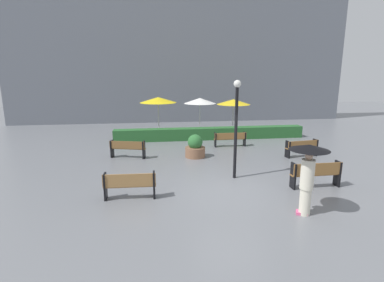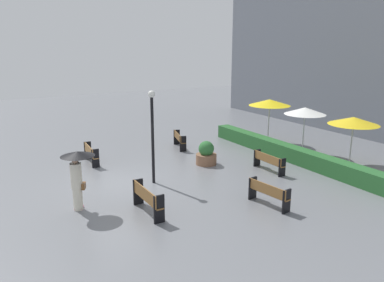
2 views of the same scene
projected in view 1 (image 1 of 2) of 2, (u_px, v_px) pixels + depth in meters
The scene contains 14 objects.
ground_plane at pixel (229, 191), 10.51m from camera, with size 60.00×60.00×0.00m, color slate.
bench_far_left at pixel (128, 148), 14.49m from camera, with size 1.74×0.78×0.85m.
bench_back_row at pixel (230, 138), 16.78m from camera, with size 1.81×0.36×0.80m.
bench_far_right at pixel (302, 147), 14.71m from camera, with size 1.70×0.58×0.83m.
bench_near_left at pixel (130, 184), 9.73m from camera, with size 1.70×0.41×0.88m.
bench_near_right at pixel (316, 173), 10.70m from camera, with size 1.83×0.38×0.94m.
pedestrian_with_umbrella at pixel (308, 167), 8.49m from camera, with size 1.13×1.13×2.07m.
planter_pot at pixel (195, 147), 14.67m from camera, with size 0.98×0.98×1.13m.
lamp_post at pixel (236, 119), 11.31m from camera, with size 0.28×0.28×3.78m.
patio_umbrella_yellow at pixel (158, 100), 19.03m from camera, with size 2.33×2.33×2.55m.
patio_umbrella_white at pixel (200, 101), 19.40m from camera, with size 2.07×2.07×2.46m.
patio_umbrella_yellow_far at pixel (233, 102), 20.34m from camera, with size 2.27×2.27×2.31m.
hedge_strip at pixel (210, 133), 18.68m from camera, with size 11.81×0.70×0.73m, color #28602D.
building_facade at pixel (182, 52), 24.71m from camera, with size 28.00×1.20×11.42m, color slate.
Camera 1 is at (-2.63, -9.60, 4.02)m, focal length 28.07 mm.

